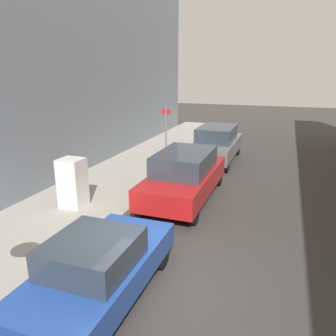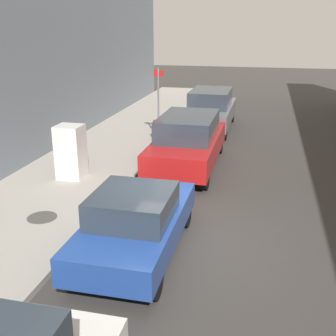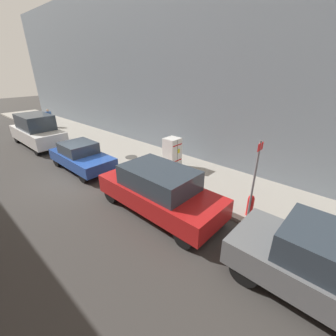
{
  "view_description": "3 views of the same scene",
  "coord_description": "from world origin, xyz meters",
  "px_view_note": "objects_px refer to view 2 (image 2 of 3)",
  "views": [
    {
      "loc": [
        2.32,
        -5.34,
        4.38
      ],
      "look_at": [
        -1.53,
        5.37,
        1.0
      ],
      "focal_mm": 35.0,
      "sensor_mm": 36.0,
      "label": 1
    },
    {
      "loc": [
        1.57,
        -7.95,
        4.52
      ],
      "look_at": [
        -0.75,
        1.97,
        1.02
      ],
      "focal_mm": 45.0,
      "sensor_mm": 36.0,
      "label": 2
    },
    {
      "loc": [
        4.2,
        10.13,
        4.91
      ],
      "look_at": [
        -1.54,
        4.89,
        1.45
      ],
      "focal_mm": 24.0,
      "sensor_mm": 36.0,
      "label": 3
    }
  ],
  "objects_px": {
    "fire_hydrant": "(155,129)",
    "parked_suv_gray": "(210,109)",
    "discarded_refrigerator": "(71,152)",
    "parked_suv_red": "(188,141)",
    "street_sign_post": "(158,101)",
    "parked_hatchback_blue": "(136,222)"
  },
  "relations": [
    {
      "from": "fire_hydrant",
      "to": "parked_suv_gray",
      "type": "relative_size",
      "value": 0.17
    },
    {
      "from": "fire_hydrant",
      "to": "discarded_refrigerator",
      "type": "bearing_deg",
      "value": -105.3
    },
    {
      "from": "street_sign_post",
      "to": "parked_suv_red",
      "type": "distance_m",
      "value": 3.28
    },
    {
      "from": "fire_hydrant",
      "to": "parked_hatchback_blue",
      "type": "xyz_separation_m",
      "value": [
        1.81,
        -8.39,
        0.17
      ]
    },
    {
      "from": "discarded_refrigerator",
      "to": "street_sign_post",
      "type": "bearing_deg",
      "value": 73.38
    },
    {
      "from": "fire_hydrant",
      "to": "parked_suv_gray",
      "type": "xyz_separation_m",
      "value": [
        1.81,
        2.78,
        0.37
      ]
    },
    {
      "from": "parked_suv_gray",
      "to": "parked_suv_red",
      "type": "bearing_deg",
      "value": -90.0
    },
    {
      "from": "fire_hydrant",
      "to": "parked_suv_red",
      "type": "bearing_deg",
      "value": -55.98
    },
    {
      "from": "discarded_refrigerator",
      "to": "parked_suv_gray",
      "type": "distance_m",
      "value": 8.2
    },
    {
      "from": "discarded_refrigerator",
      "to": "street_sign_post",
      "type": "distance_m",
      "value": 5.09
    },
    {
      "from": "discarded_refrigerator",
      "to": "parked_suv_red",
      "type": "xyz_separation_m",
      "value": [
        3.12,
        2.12,
        -0.04
      ]
    },
    {
      "from": "parked_suv_red",
      "to": "discarded_refrigerator",
      "type": "bearing_deg",
      "value": -145.76
    },
    {
      "from": "street_sign_post",
      "to": "parked_suv_gray",
      "type": "xyz_separation_m",
      "value": [
        1.68,
        2.75,
        -0.77
      ]
    },
    {
      "from": "fire_hydrant",
      "to": "parked_suv_red",
      "type": "height_order",
      "value": "parked_suv_red"
    },
    {
      "from": "street_sign_post",
      "to": "fire_hydrant",
      "type": "height_order",
      "value": "street_sign_post"
    },
    {
      "from": "parked_suv_red",
      "to": "parked_suv_gray",
      "type": "height_order",
      "value": "parked_suv_gray"
    },
    {
      "from": "parked_suv_red",
      "to": "parked_suv_gray",
      "type": "relative_size",
      "value": 1.04
    },
    {
      "from": "fire_hydrant",
      "to": "parked_suv_gray",
      "type": "distance_m",
      "value": 3.33
    },
    {
      "from": "street_sign_post",
      "to": "fire_hydrant",
      "type": "bearing_deg",
      "value": -168.96
    },
    {
      "from": "street_sign_post",
      "to": "parked_suv_gray",
      "type": "height_order",
      "value": "street_sign_post"
    },
    {
      "from": "parked_hatchback_blue",
      "to": "parked_suv_gray",
      "type": "bearing_deg",
      "value": 90.0
    },
    {
      "from": "street_sign_post",
      "to": "parked_hatchback_blue",
      "type": "relative_size",
      "value": 0.7
    }
  ]
}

